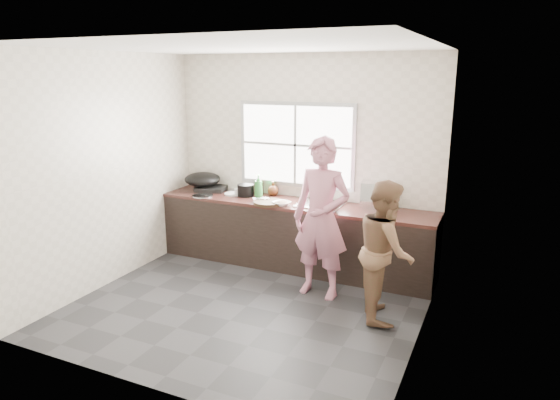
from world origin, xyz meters
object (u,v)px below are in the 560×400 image
at_px(bottle_brown_short, 273,189).
at_px(person_side, 385,250).
at_px(black_pot, 246,190).
at_px(burner, 212,188).
at_px(plate_food, 233,194).
at_px(woman, 321,223).
at_px(bowl_crabs, 328,208).
at_px(pot_lid_right, 236,191).
at_px(wok, 203,179).
at_px(bottle_green, 258,186).
at_px(cutting_board, 269,203).
at_px(bowl_held, 317,207).
at_px(bowl_mince, 282,203).
at_px(bottle_brown_tall, 259,187).
at_px(glass_jar, 237,192).
at_px(dish_rack, 379,194).
at_px(pot_lid_left, 203,196).

bearing_deg(bottle_brown_short, person_side, -32.03).
relative_size(black_pot, burner, 0.55).
bearing_deg(plate_food, black_pot, -1.65).
distance_m(woman, bowl_crabs, 0.46).
xyz_separation_m(black_pot, plate_food, (-0.20, 0.01, -0.07)).
bearing_deg(pot_lid_right, wok, -164.39).
height_order(plate_food, bottle_green, bottle_green).
distance_m(cutting_board, bowl_held, 0.64).
relative_size(bowl_mince, bottle_brown_tall, 1.07).
height_order(person_side, bottle_brown_tall, person_side).
height_order(black_pot, pot_lid_right, black_pot).
xyz_separation_m(bowl_crabs, pot_lid_right, (-1.51, 0.44, -0.03)).
xyz_separation_m(bowl_held, black_pot, (-1.10, 0.25, 0.05)).
height_order(glass_jar, dish_rack, dish_rack).
distance_m(wok, pot_lid_left, 0.40).
bearing_deg(pot_lid_right, bottle_brown_short, 0.00).
bearing_deg(person_side, bottle_green, 44.10).
bearing_deg(bottle_green, bowl_crabs, -14.75).
height_order(bowl_held, dish_rack, dish_rack).
xyz_separation_m(woman, burner, (-1.93, 0.81, 0.05)).
distance_m(person_side, wok, 3.00).
bearing_deg(bowl_crabs, black_pot, 168.68).
xyz_separation_m(bottle_brown_short, pot_lid_right, (-0.57, 0.00, -0.08)).
relative_size(bowl_held, black_pot, 0.84).
bearing_deg(pot_lid_left, woman, -13.74).
relative_size(bowl_mince, pot_lid_left, 0.76).
xyz_separation_m(cutting_board, wok, (-1.18, 0.31, 0.14)).
distance_m(bowl_mince, pot_lid_right, 1.00).
relative_size(bottle_brown_tall, glass_jar, 2.11).
height_order(bowl_mince, burner, burner).
bearing_deg(bottle_brown_tall, cutting_board, -50.35).
bearing_deg(wok, black_pot, -4.98).
height_order(bowl_crabs, bowl_held, bowl_crabs).
bearing_deg(cutting_board, pot_lid_right, 148.68).
bearing_deg(bottle_green, glass_jar, -166.72).
height_order(bowl_mince, bowl_held, bowl_held).
bearing_deg(cutting_board, bowl_held, 0.00).
bearing_deg(bowl_held, woman, -63.56).
bearing_deg(dish_rack, black_pot, 176.60).
bearing_deg(bowl_mince, bottle_brown_tall, 140.94).
bearing_deg(glass_jar, bowl_held, -9.95).
xyz_separation_m(glass_jar, pot_lid_left, (-0.40, -0.21, -0.04)).
distance_m(bowl_held, glass_jar, 1.24).
bearing_deg(pot_lid_left, cutting_board, 0.00).
bearing_deg(bowl_mince, black_pot, 158.68).
bearing_deg(person_side, wok, 51.24).
bearing_deg(plate_food, bottle_brown_short, 19.81).
distance_m(person_side, bottle_brown_tall, 2.31).
relative_size(burner, pot_lid_right, 1.45).
distance_m(person_side, black_pot, 2.31).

